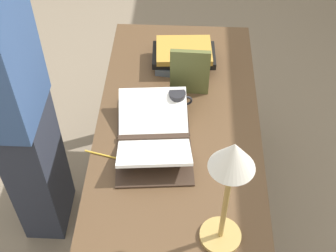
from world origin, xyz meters
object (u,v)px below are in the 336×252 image
Objects in this scene: book_stack_tall at (184,56)px; book_standing_upright at (190,72)px; coffee_mug at (178,100)px; pencil at (104,155)px; reading_lamp at (231,172)px; person_reader at (18,110)px; open_book at (154,135)px.

book_standing_upright is at bearing 8.60° from book_stack_tall.
book_standing_upright reaches higher than book_stack_tall.
book_standing_upright is 2.25× the size of coffee_mug.
book_standing_upright is 0.52m from pencil.
person_reader is at bearing -122.48° from reading_lamp.
book_standing_upright is at bearing -170.65° from reading_lamp.
book_stack_tall is 1.32× the size of book_standing_upright.
reading_lamp is 3.12× the size of pencil.
pencil is (0.10, -0.19, -0.03)m from open_book.
pencil is (0.39, -0.33, -0.11)m from book_standing_upright.
book_standing_upright is 0.47× the size of reading_lamp.
coffee_mug is 0.40m from pencil.
book_standing_upright is at bearing 149.57° from open_book.
open_book is at bearing -99.76° from person_reader.
reading_lamp reaches higher than book_standing_upright.
open_book is 0.59m from person_reader.
reading_lamp is (0.43, 0.26, 0.34)m from open_book.
book_stack_tall is 0.30m from coffee_mug.
reading_lamp is (0.92, 0.15, 0.32)m from book_stack_tall.
coffee_mug is at bearing 148.94° from open_book.
pencil is at bearing -45.23° from coffee_mug.
pencil is (-0.34, -0.45, -0.36)m from reading_lamp.
person_reader is (0.39, -0.69, -0.00)m from book_stack_tall.
coffee_mug is at bearing -22.34° from book_standing_upright.
book_stack_tall is at bearing -170.81° from reading_lamp.
book_stack_tall reaches higher than coffee_mug.
book_standing_upright is at bearing 139.49° from pencil.
book_standing_upright is 0.14× the size of person_reader.
pencil is at bearing -68.69° from open_book.
pencil is at bearing -27.38° from book_stack_tall.
coffee_mug reaches higher than pencil.
book_stack_tall is at bearing 176.46° from coffee_mug.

